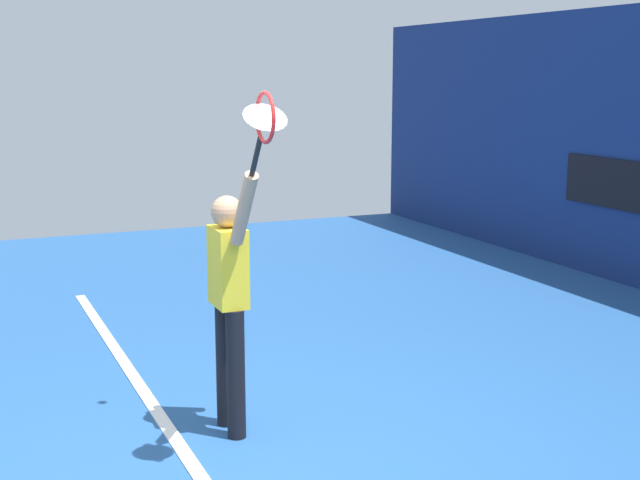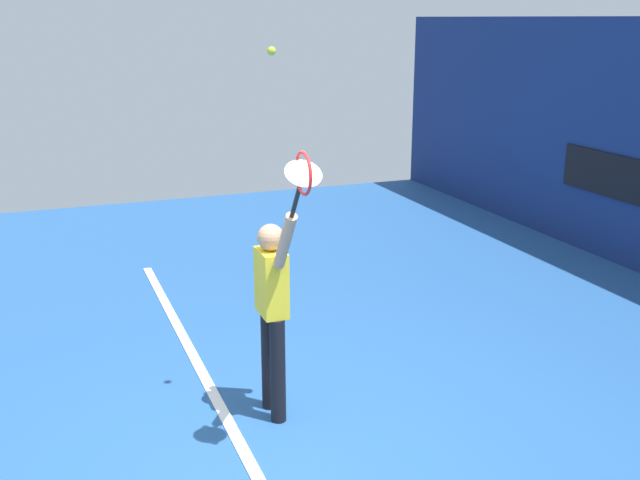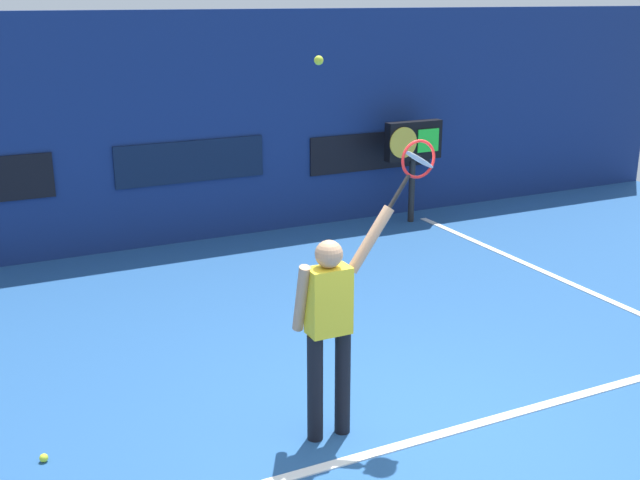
% 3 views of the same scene
% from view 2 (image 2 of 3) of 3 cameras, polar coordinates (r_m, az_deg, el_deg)
% --- Properties ---
extents(ground_plane, '(18.00, 18.00, 0.00)m').
position_cam_2_polar(ground_plane, '(6.14, -4.17, -16.01)').
color(ground_plane, '#23518C').
extents(sponsor_banner_portside, '(2.20, 0.03, 0.60)m').
position_cam_2_polar(sponsor_banner_portside, '(11.10, 21.50, 4.38)').
color(sponsor_banner_portside, black).
extents(court_baseline, '(10.00, 0.10, 0.01)m').
position_cam_2_polar(court_baseline, '(6.10, -5.38, -16.17)').
color(court_baseline, white).
rests_on(court_baseline, ground_plane).
extents(tennis_player, '(0.81, 0.31, 1.91)m').
position_cam_2_polar(tennis_player, '(6.30, -3.56, -4.83)').
color(tennis_player, black).
rests_on(tennis_player, ground_plane).
extents(tennis_racket, '(0.49, 0.27, 0.59)m').
position_cam_2_polar(tennis_racket, '(5.26, -1.33, 4.76)').
color(tennis_racket, black).
extents(tennis_ball, '(0.07, 0.07, 0.07)m').
position_cam_2_polar(tennis_ball, '(5.96, -3.66, 13.97)').
color(tennis_ball, '#CCE033').
extents(spare_ball, '(0.07, 0.07, 0.07)m').
position_cam_2_polar(spare_ball, '(8.76, -3.91, -5.43)').
color(spare_ball, '#CCE033').
rests_on(spare_ball, ground_plane).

